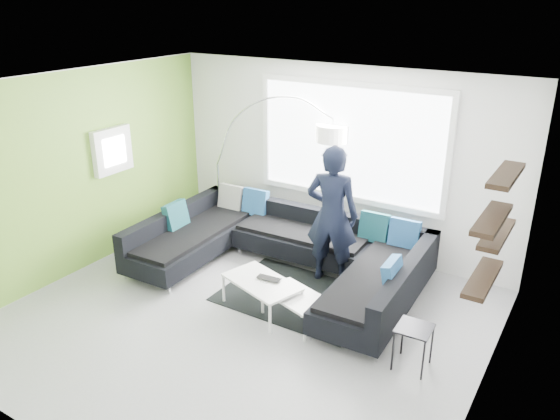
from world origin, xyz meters
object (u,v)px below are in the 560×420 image
(arc_lamp, at_px, (218,164))
(side_table, at_px, (413,347))
(person, at_px, (332,215))
(sectional_sofa, at_px, (278,255))
(coffee_table, at_px, (279,301))
(laptop, at_px, (267,280))

(arc_lamp, distance_m, side_table, 4.45)
(side_table, relative_size, person, 0.25)
(arc_lamp, xyz_separation_m, person, (2.35, -0.56, -0.19))
(arc_lamp, relative_size, side_table, 4.71)
(person, bearing_deg, sectional_sofa, 18.44)
(arc_lamp, height_order, person, arc_lamp)
(sectional_sofa, xyz_separation_m, side_table, (2.23, -0.88, -0.12))
(coffee_table, xyz_separation_m, person, (0.12, 1.15, 0.76))
(laptop, bearing_deg, side_table, -8.85)
(coffee_table, xyz_separation_m, side_table, (1.73, -0.10, 0.04))
(coffee_table, bearing_deg, side_table, 14.16)
(side_table, bearing_deg, laptop, 176.32)
(sectional_sofa, relative_size, side_table, 7.90)
(coffee_table, height_order, laptop, laptop)
(side_table, bearing_deg, person, 142.18)
(side_table, distance_m, person, 2.16)
(sectional_sofa, distance_m, coffee_table, 0.94)
(person, relative_size, laptop, 5.94)
(sectional_sofa, distance_m, arc_lamp, 2.12)
(person, bearing_deg, laptop, 62.66)
(arc_lamp, relative_size, laptop, 7.10)
(arc_lamp, distance_m, laptop, 2.75)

